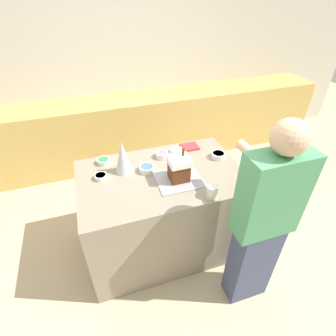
% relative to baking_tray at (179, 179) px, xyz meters
% --- Properties ---
extents(ground_plane, '(12.00, 12.00, 0.00)m').
position_rel_baking_tray_xyz_m(ground_plane, '(-0.12, 0.11, -0.92)').
color(ground_plane, '#C6B28E').
extents(wall_back, '(8.00, 0.05, 2.60)m').
position_rel_baking_tray_xyz_m(wall_back, '(-0.12, 2.18, 0.38)').
color(wall_back, beige).
rests_on(wall_back, ground_plane).
extents(back_cabinet_block, '(6.00, 0.60, 0.96)m').
position_rel_baking_tray_xyz_m(back_cabinet_block, '(-0.12, 1.86, -0.44)').
color(back_cabinet_block, tan).
rests_on(back_cabinet_block, ground_plane).
extents(kitchen_island, '(1.45, 0.92, 0.92)m').
position_rel_baking_tray_xyz_m(kitchen_island, '(-0.12, 0.11, -0.46)').
color(kitchen_island, gray).
rests_on(kitchen_island, ground_plane).
extents(baking_tray, '(0.38, 0.33, 0.01)m').
position_rel_baking_tray_xyz_m(baking_tray, '(0.00, 0.00, 0.00)').
color(baking_tray, '#9E9EA8').
rests_on(baking_tray, kitchen_island).
extents(gingerbread_house, '(0.17, 0.16, 0.28)m').
position_rel_baking_tray_xyz_m(gingerbread_house, '(0.00, 0.00, 0.12)').
color(gingerbread_house, '#5B2D14').
rests_on(gingerbread_house, baking_tray).
extents(decorative_tree, '(0.15, 0.15, 0.30)m').
position_rel_baking_tray_xyz_m(decorative_tree, '(-0.42, 0.26, 0.15)').
color(decorative_tree, silver).
rests_on(decorative_tree, kitchen_island).
extents(candy_bowl_beside_tree, '(0.13, 0.13, 0.05)m').
position_rel_baking_tray_xyz_m(candy_bowl_beside_tree, '(0.47, 0.20, 0.03)').
color(candy_bowl_beside_tree, white).
rests_on(candy_bowl_beside_tree, kitchen_island).
extents(candy_bowl_near_tray_left, '(0.12, 0.12, 0.05)m').
position_rel_baking_tray_xyz_m(candy_bowl_near_tray_left, '(0.12, 0.40, 0.02)').
color(candy_bowl_near_tray_left, silver).
rests_on(candy_bowl_near_tray_left, kitchen_island).
extents(candy_bowl_far_right, '(0.14, 0.14, 0.05)m').
position_rel_baking_tray_xyz_m(candy_bowl_far_right, '(-0.23, 0.20, 0.03)').
color(candy_bowl_far_right, white).
rests_on(candy_bowl_far_right, kitchen_island).
extents(candy_bowl_front_corner, '(0.12, 0.12, 0.04)m').
position_rel_baking_tray_xyz_m(candy_bowl_front_corner, '(-0.58, 0.45, 0.02)').
color(candy_bowl_front_corner, silver).
rests_on(candy_bowl_front_corner, kitchen_island).
extents(candy_bowl_near_tray_right, '(0.12, 0.12, 0.05)m').
position_rel_baking_tray_xyz_m(candy_bowl_near_tray_right, '(-0.03, 0.37, 0.03)').
color(candy_bowl_near_tray_right, white).
rests_on(candy_bowl_near_tray_right, kitchen_island).
extents(candy_bowl_behind_tray, '(0.11, 0.11, 0.04)m').
position_rel_baking_tray_xyz_m(candy_bowl_behind_tray, '(-0.63, 0.22, 0.02)').
color(candy_bowl_behind_tray, white).
rests_on(candy_bowl_behind_tray, kitchen_island).
extents(cookbook, '(0.17, 0.14, 0.02)m').
position_rel_baking_tray_xyz_m(cookbook, '(0.28, 0.45, 0.01)').
color(cookbook, '#B23338').
rests_on(cookbook, kitchen_island).
extents(mug, '(0.08, 0.08, 0.10)m').
position_rel_baking_tray_xyz_m(mug, '(0.17, -0.28, 0.05)').
color(mug, white).
rests_on(mug, kitchen_island).
extents(person, '(0.45, 0.56, 1.70)m').
position_rel_baking_tray_xyz_m(person, '(0.42, -0.62, -0.04)').
color(person, '#424C6B').
rests_on(person, ground_plane).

